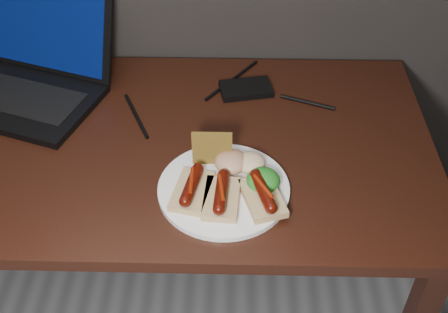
% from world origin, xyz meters
% --- Properties ---
extents(desk, '(1.40, 0.70, 0.75)m').
position_xyz_m(desk, '(0.00, 1.38, 0.66)').
color(desk, black).
rests_on(desk, ground).
extents(laptop, '(0.47, 0.44, 0.25)m').
position_xyz_m(laptop, '(-0.27, 1.57, 0.80)').
color(laptop, black).
rests_on(laptop, desk).
extents(hard_drive, '(0.14, 0.10, 0.02)m').
position_xyz_m(hard_drive, '(0.27, 1.58, 0.76)').
color(hard_drive, black).
rests_on(hard_drive, desk).
extents(desk_cables, '(1.05, 0.36, 0.01)m').
position_xyz_m(desk_cables, '(0.01, 1.52, 0.75)').
color(desk_cables, black).
rests_on(desk_cables, desk).
extents(plate, '(0.29, 0.29, 0.01)m').
position_xyz_m(plate, '(0.22, 1.22, 0.76)').
color(plate, white).
rests_on(plate, desk).
extents(bread_sausage_left, '(0.09, 0.13, 0.04)m').
position_xyz_m(bread_sausage_left, '(0.16, 1.20, 0.78)').
color(bread_sausage_left, tan).
rests_on(bread_sausage_left, plate).
extents(bread_sausage_center, '(0.08, 0.12, 0.04)m').
position_xyz_m(bread_sausage_center, '(0.22, 1.18, 0.78)').
color(bread_sausage_center, tan).
rests_on(bread_sausage_center, plate).
extents(bread_sausage_right, '(0.10, 0.13, 0.04)m').
position_xyz_m(bread_sausage_right, '(0.30, 1.18, 0.78)').
color(bread_sausage_right, tan).
rests_on(bread_sausage_right, plate).
extents(crispbread, '(0.09, 0.01, 0.08)m').
position_xyz_m(crispbread, '(0.20, 1.29, 0.80)').
color(crispbread, olive).
rests_on(crispbread, plate).
extents(salad_greens, '(0.07, 0.07, 0.04)m').
position_xyz_m(salad_greens, '(0.30, 1.22, 0.78)').
color(salad_greens, '#1C5210').
rests_on(salad_greens, plate).
extents(salsa_mound, '(0.07, 0.07, 0.04)m').
position_xyz_m(salsa_mound, '(0.24, 1.28, 0.78)').
color(salsa_mound, maroon).
rests_on(salsa_mound, plate).
extents(coleslaw_mound, '(0.06, 0.06, 0.04)m').
position_xyz_m(coleslaw_mound, '(0.28, 1.27, 0.78)').
color(coleslaw_mound, beige).
rests_on(coleslaw_mound, plate).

